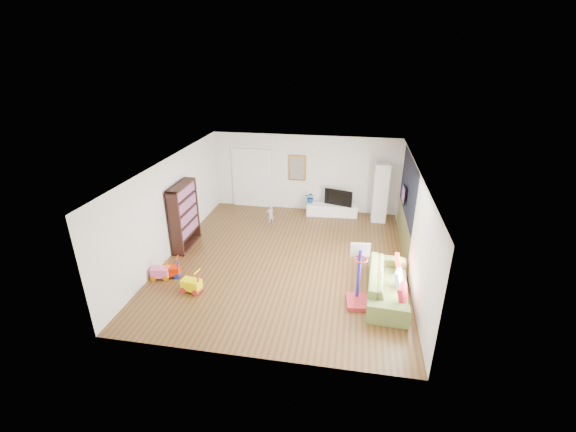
% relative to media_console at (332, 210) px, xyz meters
% --- Properties ---
extents(floor, '(6.50, 7.50, 0.00)m').
position_rel_media_console_xyz_m(floor, '(-1.05, -3.32, -0.20)').
color(floor, brown).
rests_on(floor, ground).
extents(ceiling, '(6.50, 7.50, 0.00)m').
position_rel_media_console_xyz_m(ceiling, '(-1.05, -3.32, 2.50)').
color(ceiling, white).
rests_on(ceiling, ground).
extents(wall_back, '(6.50, 0.00, 2.70)m').
position_rel_media_console_xyz_m(wall_back, '(-1.05, 0.43, 1.15)').
color(wall_back, silver).
rests_on(wall_back, ground).
extents(wall_front, '(6.50, 0.00, 2.70)m').
position_rel_media_console_xyz_m(wall_front, '(-1.05, -7.07, 1.15)').
color(wall_front, silver).
rests_on(wall_front, ground).
extents(wall_left, '(0.00, 7.50, 2.70)m').
position_rel_media_console_xyz_m(wall_left, '(-4.30, -3.32, 1.15)').
color(wall_left, white).
rests_on(wall_left, ground).
extents(wall_right, '(0.00, 7.50, 2.70)m').
position_rel_media_console_xyz_m(wall_right, '(2.20, -3.32, 1.15)').
color(wall_right, silver).
rests_on(wall_right, ground).
extents(navy_accent, '(0.01, 3.20, 1.70)m').
position_rel_media_console_xyz_m(navy_accent, '(2.19, -1.92, 1.65)').
color(navy_accent, black).
rests_on(navy_accent, wall_right).
extents(olive_wainscot, '(0.01, 3.20, 1.00)m').
position_rel_media_console_xyz_m(olive_wainscot, '(2.19, -1.92, 0.30)').
color(olive_wainscot, brown).
rests_on(olive_wainscot, wall_right).
extents(doorway, '(1.45, 0.06, 2.10)m').
position_rel_media_console_xyz_m(doorway, '(-2.95, 0.39, 0.85)').
color(doorway, white).
rests_on(doorway, ground).
extents(painting_back, '(0.62, 0.06, 0.92)m').
position_rel_media_console_xyz_m(painting_back, '(-1.30, 0.39, 1.35)').
color(painting_back, gold).
rests_on(painting_back, wall_back).
extents(artwork_right, '(0.04, 0.56, 0.46)m').
position_rel_media_console_xyz_m(artwork_right, '(2.12, -1.72, 1.35)').
color(artwork_right, '#7F3F8C').
rests_on(artwork_right, wall_right).
extents(media_console, '(1.77, 0.55, 0.41)m').
position_rel_media_console_xyz_m(media_console, '(0.00, 0.00, 0.00)').
color(media_console, white).
rests_on(media_console, ground).
extents(tall_cabinet, '(0.48, 0.48, 2.01)m').
position_rel_media_console_xyz_m(tall_cabinet, '(1.58, -0.17, 0.80)').
color(tall_cabinet, white).
rests_on(tall_cabinet, ground).
extents(bookshelf, '(0.35, 1.32, 1.92)m').
position_rel_media_console_xyz_m(bookshelf, '(-4.07, -3.01, 0.76)').
color(bookshelf, black).
rests_on(bookshelf, ground).
extents(sofa, '(1.04, 2.37, 0.68)m').
position_rel_media_console_xyz_m(sofa, '(1.63, -4.60, 0.13)').
color(sofa, olive).
rests_on(sofa, ground).
extents(basketball_hoop, '(0.56, 0.66, 1.47)m').
position_rel_media_console_xyz_m(basketball_hoop, '(0.94, -5.04, 0.53)').
color(basketball_hoop, red).
rests_on(basketball_hoop, ground).
extents(ride_on_yellow, '(0.50, 0.36, 0.61)m').
position_rel_media_console_xyz_m(ride_on_yellow, '(-2.99, -5.22, 0.10)').
color(ride_on_yellow, '#FFF500').
rests_on(ride_on_yellow, ground).
extents(ride_on_orange, '(0.47, 0.34, 0.56)m').
position_rel_media_console_xyz_m(ride_on_orange, '(-3.76, -4.69, 0.08)').
color(ride_on_orange, red).
rests_on(ride_on_orange, ground).
extents(ride_on_pink, '(0.48, 0.34, 0.58)m').
position_rel_media_console_xyz_m(ride_on_pink, '(-4.01, -4.82, 0.09)').
color(ride_on_pink, pink).
rests_on(ride_on_pink, ground).
extents(child, '(0.33, 0.31, 0.75)m').
position_rel_media_console_xyz_m(child, '(-1.94, -1.21, 0.17)').
color(child, gray).
rests_on(child, ground).
extents(tv, '(0.98, 0.41, 0.57)m').
position_rel_media_console_xyz_m(tv, '(0.23, 0.05, 0.49)').
color(tv, black).
rests_on(tv, media_console).
extents(vase_plant, '(0.41, 0.37, 0.40)m').
position_rel_media_console_xyz_m(vase_plant, '(-0.76, 0.03, 0.40)').
color(vase_plant, '#0E438D').
rests_on(vase_plant, media_console).
extents(pillow_left, '(0.22, 0.41, 0.40)m').
position_rel_media_console_xyz_m(pillow_left, '(1.88, -5.23, 0.33)').
color(pillow_left, red).
rests_on(pillow_left, sofa).
extents(pillow_center, '(0.19, 0.36, 0.35)m').
position_rel_media_console_xyz_m(pillow_center, '(1.85, -4.59, 0.33)').
color(pillow_center, silver).
rests_on(pillow_center, sofa).
extents(pillow_right, '(0.13, 0.39, 0.38)m').
position_rel_media_console_xyz_m(pillow_right, '(1.89, -3.90, 0.33)').
color(pillow_right, red).
rests_on(pillow_right, sofa).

